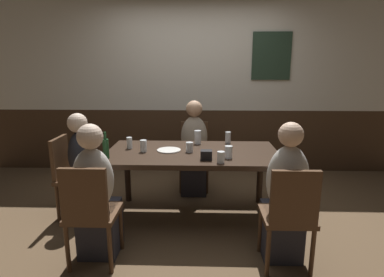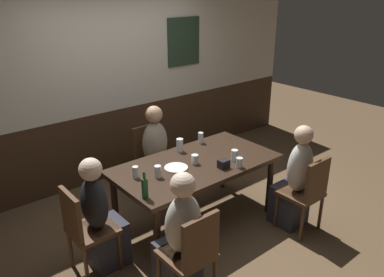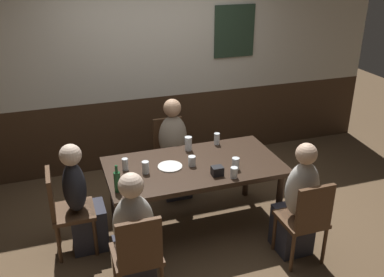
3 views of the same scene
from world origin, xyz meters
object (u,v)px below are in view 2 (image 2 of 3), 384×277
Objects in this scene: pint_glass_pale at (195,160)px; beer_bottle_green at (145,188)px; chair_left_near at (192,252)px; person_head_west at (101,221)px; beer_glass_tall at (136,173)px; tumbler_water at (201,138)px; person_right_near at (294,184)px; dining_table at (196,169)px; condiment_caddy at (224,164)px; person_left_near at (180,242)px; pint_glass_stout at (158,172)px; beer_glass_half at (239,163)px; chair_right_near at (307,191)px; tumbler_short at (234,156)px; person_mid_far at (158,160)px; chair_mid_far at (150,156)px; highball_clear at (180,146)px; plate_white_large at (176,168)px; chair_head_west at (84,227)px.

beer_bottle_green is at bearing -162.13° from pint_glass_pale.
person_head_west reaches higher than chair_left_near.
tumbler_water reaches higher than beer_glass_tall.
person_right_near reaches higher than chair_left_near.
dining_table is 6.85× the size of beer_bottle_green.
person_left_near is at bearing -154.33° from condiment_caddy.
pint_glass_pale is at bearing 0.31° from pint_glass_stout.
condiment_caddy is at bearing 25.67° from person_left_near.
person_left_near is at bearing -136.90° from tumbler_water.
beer_glass_half is at bearing 145.54° from person_right_near.
pint_glass_pale is (-0.82, 0.71, 0.28)m from person_right_near.
chair_right_near is 2.13m from person_head_west.
chair_left_near is (-0.79, -0.89, -0.17)m from dining_table.
dining_table is 0.71m from beer_glass_tall.
person_mid_far is at bearing 110.59° from tumbler_short.
tumbler_water is 0.50× the size of beer_bottle_green.
dining_table is 14.67× the size of beer_glass_tall.
chair_mid_far is (0.00, 0.89, -0.17)m from dining_table.
tumbler_short is (0.36, -1.12, 0.30)m from chair_mid_far.
pint_glass_pale is at bearing -91.79° from chair_mid_far.
person_right_near is 7.79× the size of highball_clear.
beer_glass_half is at bearing -14.88° from person_head_west.
person_right_near is 1.30m from plate_white_large.
beer_glass_tall is at bearing 168.99° from pint_glass_pale.
pint_glass_stout is 0.47× the size of beer_bottle_green.
person_left_near is at bearing -125.58° from plate_white_large.
chair_mid_far reaches higher than tumbler_short.
chair_left_near is 7.11× the size of pint_glass_stout.
person_mid_far is 9.81× the size of tumbler_short.
person_right_near is at bearing -61.65° from person_mid_far.
tumbler_short is (0.36, -0.23, 0.13)m from dining_table.
tumbler_short is at bearing -28.36° from pint_glass_pale.
chair_left_near is 1.36m from tumbler_short.
beer_bottle_green is at bearing 159.10° from chair_right_near.
person_head_west is at bearing 155.30° from chair_right_near.
pint_glass_stout is 1.13× the size of condiment_caddy.
tumbler_water is (1.19, 1.11, 0.30)m from person_left_near.
beer_bottle_green reaches higher than chair_left_near.
chair_mid_far is at bearing 37.78° from person_head_west.
chair_head_west reaches higher than dining_table.
tumbler_water reaches higher than pint_glass_stout.
chair_mid_far is 1.95m from chair_right_near.
person_left_near is 0.81m from person_head_west.
person_mid_far reaches higher than person_head_west.
beer_glass_half is at bearing 18.25° from person_left_near.
highball_clear is at bearing 46.78° from plate_white_large.
chair_mid_far is at bearing 34.18° from chair_head_west.
chair_left_near is at bearing -113.86° from chair_mid_far.
person_head_west is (-1.94, 0.89, -0.01)m from chair_right_near.
chair_head_west is (-2.10, 0.89, 0.00)m from chair_right_near.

